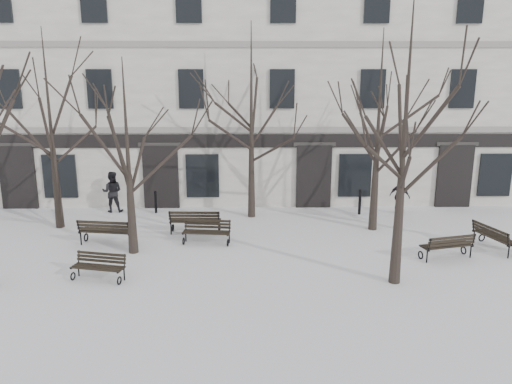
{
  "coord_description": "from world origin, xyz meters",
  "views": [
    {
      "loc": [
        0.52,
        -14.43,
        6.19
      ],
      "look_at": [
        0.78,
        3.0,
        1.93
      ],
      "focal_mm": 35.0,
      "sensor_mm": 36.0,
      "label": 1
    }
  ],
  "objects_px": {
    "tree_1": "(127,134)",
    "bench_3": "(207,231)",
    "bench_1": "(106,231)",
    "bench_2": "(448,245)",
    "bench_4": "(195,221)",
    "bench_5": "(494,236)",
    "tree_2": "(406,110)",
    "bench_0": "(99,266)"
  },
  "relations": [
    {
      "from": "tree_1",
      "to": "bench_1",
      "type": "bearing_deg",
      "value": 145.63
    },
    {
      "from": "bench_0",
      "to": "bench_1",
      "type": "height_order",
      "value": "bench_1"
    },
    {
      "from": "tree_1",
      "to": "bench_5",
      "type": "relative_size",
      "value": 3.52
    },
    {
      "from": "bench_4",
      "to": "bench_3",
      "type": "bearing_deg",
      "value": 117.59
    },
    {
      "from": "tree_1",
      "to": "tree_2",
      "type": "height_order",
      "value": "tree_2"
    },
    {
      "from": "tree_2",
      "to": "bench_3",
      "type": "bearing_deg",
      "value": 148.95
    },
    {
      "from": "bench_4",
      "to": "bench_5",
      "type": "distance_m",
      "value": 10.92
    },
    {
      "from": "tree_1",
      "to": "bench_2",
      "type": "bearing_deg",
      "value": -4.24
    },
    {
      "from": "bench_2",
      "to": "bench_5",
      "type": "bearing_deg",
      "value": -170.71
    },
    {
      "from": "bench_1",
      "to": "bench_5",
      "type": "height_order",
      "value": "bench_1"
    },
    {
      "from": "bench_0",
      "to": "bench_5",
      "type": "distance_m",
      "value": 13.43
    },
    {
      "from": "bench_0",
      "to": "bench_5",
      "type": "xyz_separation_m",
      "value": [
        13.21,
        2.41,
        0.05
      ]
    },
    {
      "from": "bench_0",
      "to": "bench_3",
      "type": "height_order",
      "value": "bench_3"
    },
    {
      "from": "bench_1",
      "to": "bench_4",
      "type": "relative_size",
      "value": 1.04
    },
    {
      "from": "tree_2",
      "to": "bench_3",
      "type": "distance_m",
      "value": 8.33
    },
    {
      "from": "tree_1",
      "to": "tree_2",
      "type": "relative_size",
      "value": 0.81
    },
    {
      "from": "bench_0",
      "to": "bench_3",
      "type": "bearing_deg",
      "value": 59.99
    },
    {
      "from": "bench_0",
      "to": "bench_4",
      "type": "relative_size",
      "value": 0.85
    },
    {
      "from": "bench_1",
      "to": "bench_0",
      "type": "bearing_deg",
      "value": 109.93
    },
    {
      "from": "tree_1",
      "to": "bench_4",
      "type": "distance_m",
      "value": 4.57
    },
    {
      "from": "tree_2",
      "to": "bench_1",
      "type": "xyz_separation_m",
      "value": [
        -9.54,
        3.43,
        -4.6
      ]
    },
    {
      "from": "bench_5",
      "to": "bench_1",
      "type": "bearing_deg",
      "value": 71.38
    },
    {
      "from": "bench_4",
      "to": "bench_5",
      "type": "bearing_deg",
      "value": 171.7
    },
    {
      "from": "bench_2",
      "to": "bench_4",
      "type": "bearing_deg",
      "value": -32.51
    },
    {
      "from": "bench_1",
      "to": "bench_3",
      "type": "height_order",
      "value": "bench_1"
    },
    {
      "from": "bench_0",
      "to": "bench_2",
      "type": "xyz_separation_m",
      "value": [
        11.22,
        1.52,
        0.05
      ]
    },
    {
      "from": "bench_1",
      "to": "bench_4",
      "type": "height_order",
      "value": "bench_1"
    },
    {
      "from": "tree_1",
      "to": "bench_3",
      "type": "bearing_deg",
      "value": 20.04
    },
    {
      "from": "bench_4",
      "to": "bench_0",
      "type": "bearing_deg",
      "value": 62.38
    },
    {
      "from": "tree_2",
      "to": "bench_5",
      "type": "height_order",
      "value": "tree_2"
    },
    {
      "from": "bench_5",
      "to": "bench_0",
      "type": "bearing_deg",
      "value": 84.56
    },
    {
      "from": "tree_1",
      "to": "bench_0",
      "type": "relative_size",
      "value": 3.92
    },
    {
      "from": "bench_2",
      "to": "bench_3",
      "type": "distance_m",
      "value": 8.39
    },
    {
      "from": "bench_0",
      "to": "bench_4",
      "type": "xyz_separation_m",
      "value": [
        2.46,
        4.34,
        0.09
      ]
    },
    {
      "from": "bench_1",
      "to": "bench_3",
      "type": "distance_m",
      "value": 3.63
    },
    {
      "from": "bench_5",
      "to": "bench_3",
      "type": "bearing_deg",
      "value": 69.66
    },
    {
      "from": "bench_1",
      "to": "bench_3",
      "type": "relative_size",
      "value": 1.15
    },
    {
      "from": "bench_3",
      "to": "bench_4",
      "type": "relative_size",
      "value": 0.9
    },
    {
      "from": "bench_3",
      "to": "bench_5",
      "type": "xyz_separation_m",
      "value": [
        10.21,
        -0.82,
        0.02
      ]
    },
    {
      "from": "bench_1",
      "to": "bench_2",
      "type": "xyz_separation_m",
      "value": [
        11.85,
        -1.57,
        -0.05
      ]
    },
    {
      "from": "bench_1",
      "to": "bench_4",
      "type": "bearing_deg",
      "value": -149.49
    },
    {
      "from": "bench_2",
      "to": "bench_5",
      "type": "xyz_separation_m",
      "value": [
        1.99,
        0.88,
        0.0
      ]
    }
  ]
}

